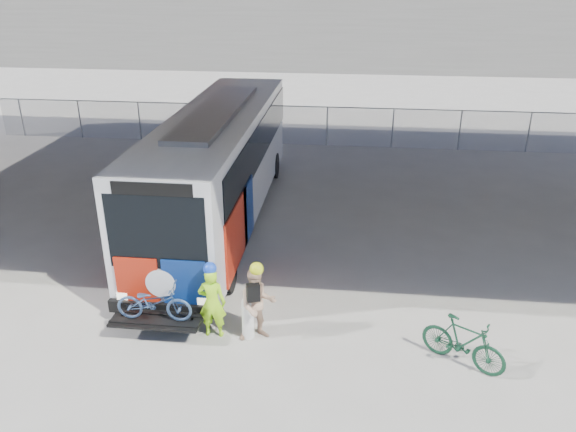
% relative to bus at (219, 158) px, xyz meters
% --- Properties ---
extents(ground, '(160.00, 160.00, 0.00)m').
position_rel_bus_xyz_m(ground, '(2.00, -3.15, -2.11)').
color(ground, '#9E9991').
rests_on(ground, ground).
extents(bus, '(2.67, 12.90, 3.69)m').
position_rel_bus_xyz_m(bus, '(0.00, 0.00, 0.00)').
color(bus, silver).
rests_on(bus, ground).
extents(overpass, '(40.00, 16.00, 7.95)m').
position_rel_bus_xyz_m(overpass, '(2.00, 0.85, 4.44)').
color(overpass, '#605E59').
rests_on(overpass, ground).
extents(chainlink_fence, '(30.00, 0.06, 30.00)m').
position_rel_bus_xyz_m(chainlink_fence, '(2.00, 8.85, -0.69)').
color(chainlink_fence, gray).
rests_on(chainlink_fence, ground).
extents(bollard, '(0.27, 0.27, 1.03)m').
position_rel_bus_xyz_m(bollard, '(2.02, -6.33, -1.56)').
color(bollard, white).
rests_on(bollard, ground).
extents(cyclist_hivis, '(0.62, 0.42, 1.85)m').
position_rel_bus_xyz_m(cyclist_hivis, '(1.23, -6.33, -1.22)').
color(cyclist_hivis, '#ABFF1A').
rests_on(cyclist_hivis, ground).
extents(cyclist_tan, '(1.02, 0.91, 1.91)m').
position_rel_bus_xyz_m(cyclist_tan, '(2.25, -6.33, -1.21)').
color(cyclist_tan, tan).
rests_on(cyclist_tan, ground).
extents(bike_parked, '(1.81, 1.41, 1.09)m').
position_rel_bus_xyz_m(bike_parked, '(6.61, -6.76, -1.56)').
color(bike_parked, '#133D26').
rests_on(bike_parked, ground).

